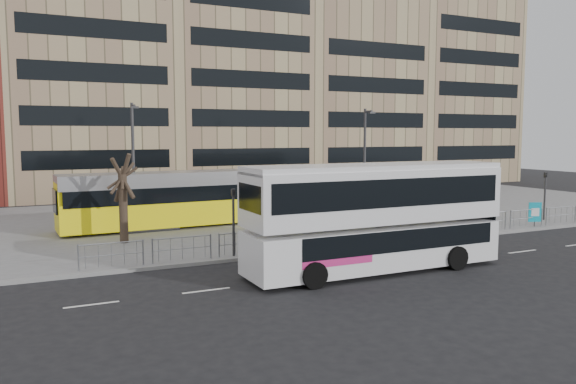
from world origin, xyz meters
name	(u,v)px	position (x,y,z in m)	size (l,w,h in m)	color
ground	(373,247)	(0.00, 0.00, 0.00)	(120.00, 120.00, 0.00)	black
plaza	(276,215)	(0.00, 12.00, 0.07)	(64.00, 24.00, 0.15)	slate
kerb	(373,246)	(0.00, 0.05, 0.07)	(64.00, 0.25, 0.17)	gray
building_row	(202,65)	(1.55, 34.27, 12.91)	(70.40, 18.40, 31.20)	maroon
pedestrian_barrier	(400,224)	(2.00, 0.50, 0.98)	(32.07, 0.07, 1.10)	gray
road_markings	(442,261)	(1.00, -4.00, 0.01)	(62.00, 0.12, 0.01)	white
double_decker_bus	(376,214)	(-2.75, -4.18, 2.42)	(11.20, 2.92, 4.48)	silver
tram	(284,193)	(-0.26, 10.14, 1.81)	(28.24, 3.90, 3.32)	#FFEC0D
station_sign	(470,198)	(9.45, 3.29, 1.75)	(1.90, 0.81, 2.31)	#2D2D30
ad_panel	(535,212)	(11.96, 0.46, 1.01)	(0.75, 0.35, 1.47)	#2D2D30
pedestrian	(378,215)	(2.95, 3.91, 0.94)	(0.57, 0.38, 1.57)	black
traffic_light_west	(233,213)	(-7.30, 0.50, 2.12)	(0.18, 0.21, 3.10)	#2D2D30
traffic_light_east	(545,190)	(14.76, 2.15, 2.12)	(0.21, 0.23, 3.10)	#2D2D30
lamp_post_west	(133,160)	(-9.94, 10.39, 4.21)	(0.45, 1.04, 7.40)	#2D2D30
lamp_post_east	(365,156)	(5.96, 9.94, 4.19)	(0.45, 1.04, 7.34)	#2D2D30
bare_tree	(122,151)	(-11.30, 5.97, 4.85)	(3.99, 3.99, 6.53)	#2F231A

